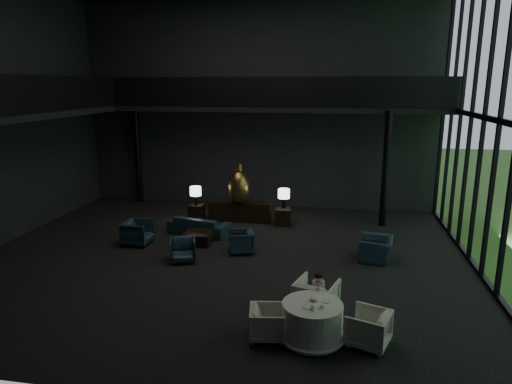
% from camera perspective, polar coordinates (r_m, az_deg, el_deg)
% --- Properties ---
extents(floor, '(14.00, 12.00, 0.02)m').
position_cam_1_polar(floor, '(13.23, -4.28, -8.26)').
color(floor, black).
rests_on(floor, ground).
extents(wall_back, '(14.00, 0.04, 8.00)m').
position_cam_1_polar(wall_back, '(18.18, 0.20, 10.67)').
color(wall_back, black).
rests_on(wall_back, ground).
extents(wall_front, '(14.00, 0.04, 8.00)m').
position_cam_1_polar(wall_front, '(6.71, -17.55, 5.21)').
color(wall_front, black).
rests_on(wall_front, ground).
extents(curtain_wall, '(0.20, 12.00, 8.00)m').
position_cam_1_polar(curtain_wall, '(12.54, 28.18, 7.83)').
color(curtain_wall, black).
rests_on(curtain_wall, ground).
extents(mezzanine_left, '(2.00, 12.00, 0.25)m').
position_cam_1_polar(mezzanine_left, '(15.00, -27.67, 8.56)').
color(mezzanine_left, black).
rests_on(mezzanine_left, wall_left).
extents(mezzanine_back, '(12.00, 2.00, 0.25)m').
position_cam_1_polar(mezzanine_back, '(17.05, 2.99, 10.47)').
color(mezzanine_back, black).
rests_on(mezzanine_back, wall_back).
extents(railing_left, '(0.06, 12.00, 1.00)m').
position_cam_1_polar(railing_left, '(14.39, -24.71, 11.12)').
color(railing_left, black).
rests_on(railing_left, mezzanine_left).
extents(railing_back, '(12.00, 0.06, 1.00)m').
position_cam_1_polar(railing_back, '(16.04, 2.56, 12.43)').
color(railing_back, black).
rests_on(railing_back, mezzanine_back).
extents(column_nw, '(0.24, 0.24, 4.00)m').
position_cam_1_polar(column_nw, '(19.58, -14.58, 4.56)').
color(column_nw, black).
rests_on(column_nw, floor).
extents(column_ne, '(0.24, 0.24, 4.00)m').
position_cam_1_polar(column_ne, '(16.25, 15.89, 2.71)').
color(column_ne, black).
rests_on(column_ne, floor).
extents(console, '(2.24, 0.51, 0.71)m').
position_cam_1_polar(console, '(16.54, -2.01, -2.44)').
color(console, black).
rests_on(console, floor).
extents(bronze_urn, '(0.77, 0.77, 1.44)m').
position_cam_1_polar(bronze_urn, '(16.13, -2.17, 0.70)').
color(bronze_urn, olive).
rests_on(bronze_urn, console).
extents(side_table_left, '(0.52, 0.52, 0.57)m').
position_cam_1_polar(side_table_left, '(16.83, -7.45, -2.51)').
color(side_table_left, black).
rests_on(side_table_left, floor).
extents(table_lamp_left, '(0.40, 0.40, 0.68)m').
position_cam_1_polar(table_lamp_left, '(16.60, -7.56, 0.01)').
color(table_lamp_left, black).
rests_on(table_lamp_left, side_table_left).
extents(side_table_right, '(0.54, 0.54, 0.59)m').
position_cam_1_polar(side_table_right, '(16.12, 3.42, -3.11)').
color(side_table_right, black).
rests_on(side_table_right, floor).
extents(table_lamp_right, '(0.41, 0.41, 0.69)m').
position_cam_1_polar(table_lamp_right, '(16.01, 3.50, -0.31)').
color(table_lamp_right, black).
rests_on(table_lamp_right, side_table_right).
extents(sofa, '(2.09, 1.04, 0.78)m').
position_cam_1_polar(sofa, '(15.24, -7.12, -3.79)').
color(sofa, '#183B42').
rests_on(sofa, floor).
extents(lounge_armchair_west, '(0.79, 0.85, 0.87)m').
position_cam_1_polar(lounge_armchair_west, '(14.62, -14.61, -4.72)').
color(lounge_armchair_west, black).
rests_on(lounge_armchair_west, floor).
extents(lounge_armchair_east, '(0.78, 0.81, 0.68)m').
position_cam_1_polar(lounge_armchair_east, '(13.53, -1.88, -6.19)').
color(lounge_armchair_east, black).
rests_on(lounge_armchair_east, floor).
extents(lounge_armchair_south, '(0.82, 0.79, 0.67)m').
position_cam_1_polar(lounge_armchair_south, '(13.04, -9.15, -7.15)').
color(lounge_armchair_south, '#14282D').
rests_on(lounge_armchair_south, floor).
extents(window_armchair, '(0.74, 1.02, 0.81)m').
position_cam_1_polar(window_armchair, '(13.39, 14.80, -6.56)').
color(window_armchair, black).
rests_on(window_armchair, floor).
extents(coffee_table, '(0.84, 0.84, 0.38)m').
position_cam_1_polar(coffee_table, '(14.41, -7.21, -5.69)').
color(coffee_table, black).
rests_on(coffee_table, floor).
extents(dining_table, '(1.34, 1.34, 0.75)m').
position_cam_1_polar(dining_table, '(9.30, 7.02, -16.01)').
color(dining_table, white).
rests_on(dining_table, floor).
extents(dining_chair_north, '(1.14, 1.10, 0.95)m').
position_cam_1_polar(dining_chair_north, '(10.14, 7.55, -12.47)').
color(dining_chair_north, beige).
rests_on(dining_chair_north, floor).
extents(dining_chair_east, '(0.89, 0.92, 0.75)m').
position_cam_1_polar(dining_chair_east, '(9.28, 13.86, -16.06)').
color(dining_chair_east, silver).
rests_on(dining_chair_east, floor).
extents(dining_chair_west, '(0.66, 0.70, 0.64)m').
position_cam_1_polar(dining_chair_west, '(9.29, 1.45, -16.03)').
color(dining_chair_west, silver).
rests_on(dining_chair_west, floor).
extents(child, '(0.26, 0.26, 0.57)m').
position_cam_1_polar(child, '(9.91, 7.82, -11.50)').
color(child, '#D390B5').
rests_on(child, dining_chair_north).
extents(plate_a, '(0.25, 0.25, 0.01)m').
position_cam_1_polar(plate_a, '(8.98, 6.52, -14.04)').
color(plate_a, white).
rests_on(plate_a, dining_table).
extents(plate_b, '(0.21, 0.21, 0.01)m').
position_cam_1_polar(plate_b, '(9.23, 8.71, -13.32)').
color(plate_b, white).
rests_on(plate_b, dining_table).
extents(saucer, '(0.19, 0.19, 0.01)m').
position_cam_1_polar(saucer, '(8.97, 8.17, -14.14)').
color(saucer, white).
rests_on(saucer, dining_table).
extents(coffee_cup, '(0.09, 0.09, 0.06)m').
position_cam_1_polar(coffee_cup, '(8.95, 8.27, -13.94)').
color(coffee_cup, white).
rests_on(coffee_cup, saucer).
extents(cereal_bowl, '(0.17, 0.17, 0.08)m').
position_cam_1_polar(cereal_bowl, '(9.21, 7.21, -13.09)').
color(cereal_bowl, white).
rests_on(cereal_bowl, dining_table).
extents(cream_pot, '(0.08, 0.08, 0.07)m').
position_cam_1_polar(cream_pot, '(8.85, 7.02, -14.29)').
color(cream_pot, '#99999E').
rests_on(cream_pot, dining_table).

